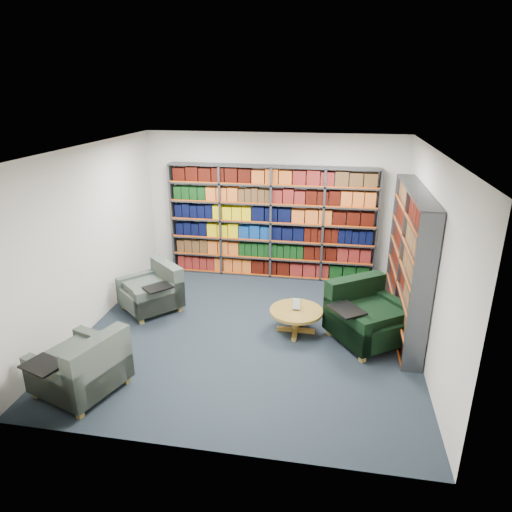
% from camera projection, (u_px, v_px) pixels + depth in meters
% --- Properties ---
extents(room_shell, '(5.02, 5.02, 2.82)m').
position_uv_depth(room_shell, '(249.00, 248.00, 6.62)').
color(room_shell, black).
rests_on(room_shell, ground).
extents(bookshelf_back, '(4.00, 0.28, 2.20)m').
position_uv_depth(bookshelf_back, '(271.00, 223.00, 8.88)').
color(bookshelf_back, '#47494F').
rests_on(bookshelf_back, ground).
extents(bookshelf_right, '(0.28, 2.50, 2.20)m').
position_uv_depth(bookshelf_right, '(408.00, 262.00, 6.90)').
color(bookshelf_right, '#47494F').
rests_on(bookshelf_right, ground).
extents(chair_teal_left, '(1.21, 1.21, 0.78)m').
position_uv_depth(chair_teal_left, '(155.00, 291.00, 7.78)').
color(chair_teal_left, '#052137').
rests_on(chair_teal_left, ground).
extents(chair_green_right, '(1.37, 1.37, 0.90)m').
position_uv_depth(chair_green_right, '(365.00, 317.00, 6.82)').
color(chair_green_right, black).
rests_on(chair_green_right, ground).
extents(chair_teal_front, '(1.16, 1.21, 0.83)m').
position_uv_depth(chair_teal_front, '(85.00, 369.00, 5.60)').
color(chair_teal_front, '#052137').
rests_on(chair_teal_front, ground).
extents(coffee_table, '(0.82, 0.82, 0.57)m').
position_uv_depth(coffee_table, '(296.00, 314.00, 7.01)').
color(coffee_table, olive).
rests_on(coffee_table, ground).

